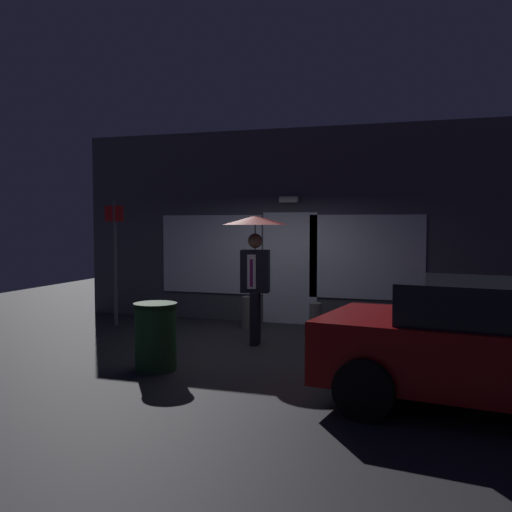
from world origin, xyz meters
TOP-DOWN VIEW (x-y plane):
  - ground_plane at (0.00, 0.00)m, footprint 18.00×18.00m
  - building_facade at (-0.00, 2.34)m, footprint 9.00×0.48m
  - person_with_umbrella at (-0.03, 0.10)m, footprint 1.07×1.07m
  - street_sign_post at (-3.15, 0.89)m, footprint 0.40×0.07m
  - sidewalk_bollard at (-0.59, 1.42)m, footprint 0.27×0.27m
  - sidewalk_bollard_2 at (0.70, 1.37)m, footprint 0.22×0.22m
  - trash_bin at (-0.79, -1.90)m, footprint 0.59×0.59m

SIDE VIEW (x-z plane):
  - ground_plane at x=0.00m, z-range 0.00..0.00m
  - sidewalk_bollard_2 at x=0.70m, z-range 0.00..0.55m
  - sidewalk_bollard at x=-0.59m, z-range 0.00..0.61m
  - trash_bin at x=-0.79m, z-range 0.00..0.92m
  - street_sign_post at x=-3.15m, z-range 0.16..2.59m
  - person_with_umbrella at x=-0.03m, z-range 0.54..2.66m
  - building_facade at x=0.00m, z-range -0.02..3.83m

